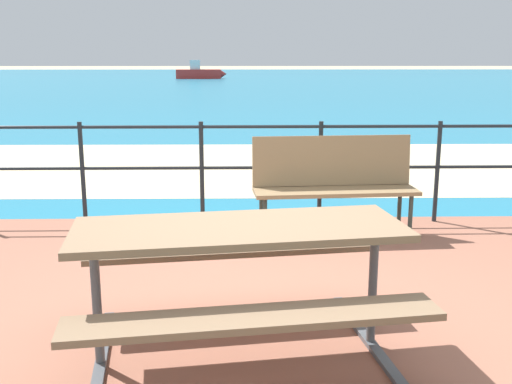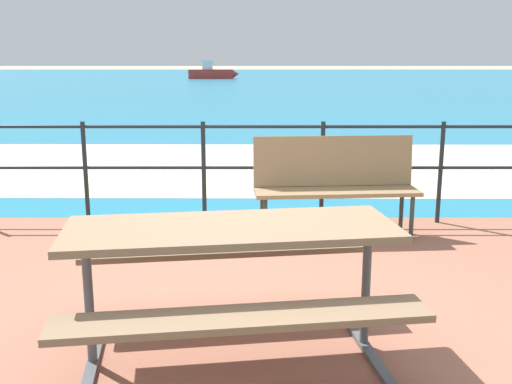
{
  "view_description": "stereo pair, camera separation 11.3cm",
  "coord_description": "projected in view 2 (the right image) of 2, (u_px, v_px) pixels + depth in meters",
  "views": [
    {
      "loc": [
        -0.18,
        -3.38,
        1.69
      ],
      "look_at": [
        -0.06,
        2.0,
        0.47
      ],
      "focal_mm": 41.7,
      "sensor_mm": 36.0,
      "label": 1
    },
    {
      "loc": [
        -0.07,
        -3.38,
        1.69
      ],
      "look_at": [
        -0.06,
        2.0,
        0.47
      ],
      "focal_mm": 41.7,
      "sensor_mm": 36.0,
      "label": 2
    }
  ],
  "objects": [
    {
      "name": "sea_water",
      "position": [
        256.0,
        82.0,
        42.68
      ],
      "size": [
        90.0,
        90.0,
        0.01
      ],
      "primitive_type": "cube",
      "color": "teal",
      "rests_on": "ground"
    },
    {
      "name": "patio_paving",
      "position": [
        266.0,
        333.0,
        3.67
      ],
      "size": [
        6.4,
        5.2,
        0.06
      ],
      "primitive_type": "cube",
      "color": "#935B47",
      "rests_on": "ground"
    },
    {
      "name": "picnic_table",
      "position": [
        231.0,
        258.0,
        3.21
      ],
      "size": [
        1.93,
        1.52,
        0.76
      ],
      "rotation": [
        0.0,
        0.0,
        0.14
      ],
      "color": "#7A6047",
      "rests_on": "patio_paving"
    },
    {
      "name": "boat_near",
      "position": [
        211.0,
        73.0,
        48.59
      ],
      "size": [
        4.17,
        1.55,
        1.49
      ],
      "rotation": [
        0.0,
        0.0,
        0.05
      ],
      "color": "red",
      "rests_on": "sea_water"
    },
    {
      "name": "beach_strip",
      "position": [
        259.0,
        165.0,
        9.5
      ],
      "size": [
        54.03,
        5.03,
        0.01
      ],
      "primitive_type": "cube",
      "rotation": [
        0.0,
        0.0,
        -0.01
      ],
      "color": "beige",
      "rests_on": "ground"
    },
    {
      "name": "park_bench",
      "position": [
        334.0,
        178.0,
        5.47
      ],
      "size": [
        1.52,
        0.53,
        0.93
      ],
      "rotation": [
        0.0,
        0.0,
        0.08
      ],
      "color": "#8C704C",
      "rests_on": "patio_paving"
    },
    {
      "name": "railing_fence",
      "position": [
        262.0,
        160.0,
        5.89
      ],
      "size": [
        5.94,
        0.04,
        1.02
      ],
      "color": "#1E2328",
      "rests_on": "patio_paving"
    },
    {
      "name": "ground_plane",
      "position": [
        266.0,
        338.0,
        3.67
      ],
      "size": [
        240.0,
        240.0,
        0.0
      ],
      "primitive_type": "plane",
      "color": "tan"
    }
  ]
}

